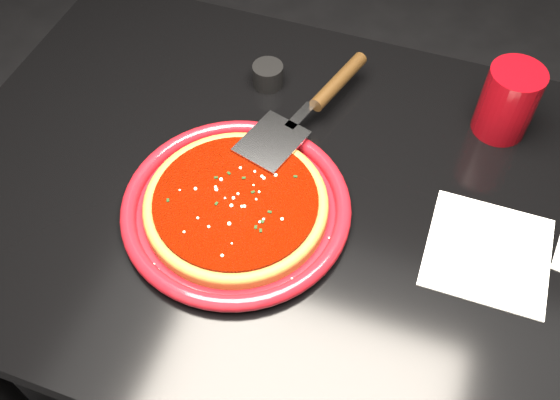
# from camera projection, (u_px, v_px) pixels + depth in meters

# --- Properties ---
(floor) EXTENTS (4.00, 4.00, 0.01)m
(floor) POSITION_uv_depth(u_px,v_px,m) (298.00, 374.00, 1.58)
(floor) COLOR black
(floor) RESTS_ON ground
(table) EXTENTS (1.20, 0.80, 0.75)m
(table) POSITION_uv_depth(u_px,v_px,m) (302.00, 306.00, 1.28)
(table) COLOR black
(table) RESTS_ON floor
(plate) EXTENTS (0.35, 0.35, 0.03)m
(plate) POSITION_uv_depth(u_px,v_px,m) (236.00, 207.00, 0.95)
(plate) COLOR maroon
(plate) RESTS_ON table
(pizza_crust) EXTENTS (0.28, 0.28, 0.01)m
(pizza_crust) POSITION_uv_depth(u_px,v_px,m) (236.00, 206.00, 0.94)
(pizza_crust) COLOR brown
(pizza_crust) RESTS_ON plate
(pizza_crust_rim) EXTENTS (0.28, 0.28, 0.02)m
(pizza_crust_rim) POSITION_uv_depth(u_px,v_px,m) (236.00, 203.00, 0.94)
(pizza_crust_rim) COLOR brown
(pizza_crust_rim) RESTS_ON plate
(pizza_sauce) EXTENTS (0.25, 0.25, 0.01)m
(pizza_sauce) POSITION_uv_depth(u_px,v_px,m) (236.00, 201.00, 0.93)
(pizza_sauce) COLOR #640B00
(pizza_sauce) RESTS_ON plate
(parmesan_dusting) EXTENTS (0.24, 0.24, 0.01)m
(parmesan_dusting) POSITION_uv_depth(u_px,v_px,m) (235.00, 198.00, 0.93)
(parmesan_dusting) COLOR #F7EABE
(parmesan_dusting) RESTS_ON plate
(basil_flecks) EXTENTS (0.22, 0.22, 0.00)m
(basil_flecks) POSITION_uv_depth(u_px,v_px,m) (235.00, 199.00, 0.93)
(basil_flecks) COLOR black
(basil_flecks) RESTS_ON plate
(pizza_server) EXTENTS (0.20, 0.37, 0.03)m
(pizza_server) POSITION_uv_depth(u_px,v_px,m) (309.00, 108.00, 1.03)
(pizza_server) COLOR #B3B5BA
(pizza_server) RESTS_ON plate
(cup) EXTENTS (0.11, 0.11, 0.12)m
(cup) POSITION_uv_depth(u_px,v_px,m) (508.00, 102.00, 1.01)
(cup) COLOR maroon
(cup) RESTS_ON table
(napkin_a) EXTENTS (0.18, 0.18, 0.00)m
(napkin_a) POSITION_uv_depth(u_px,v_px,m) (488.00, 252.00, 0.91)
(napkin_a) COLOR white
(napkin_a) RESTS_ON table
(ramekin) EXTENTS (0.07, 0.07, 0.04)m
(ramekin) POSITION_uv_depth(u_px,v_px,m) (268.00, 75.00, 1.11)
(ramekin) COLOR black
(ramekin) RESTS_ON table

